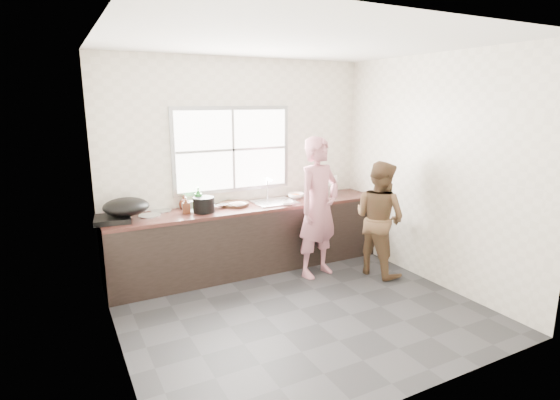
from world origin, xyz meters
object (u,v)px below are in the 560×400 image
cutting_board (234,204)px  black_pot (204,205)px  bottle_brown_tall (186,206)px  pot_lid_left (150,215)px  bottle_green (198,199)px  bottle_brown_short (184,202)px  pot_lid_right (161,211)px  person_side (379,218)px  plate_food (195,210)px  glass_jar (191,206)px  bowl_crabs (296,196)px  bowl_held (288,203)px  woman (318,212)px  bowl_mince (238,205)px  burner (113,219)px  wok (126,207)px  dish_rack (322,184)px

cutting_board → black_pot: (-0.45, -0.15, 0.07)m
bottle_brown_tall → pot_lid_left: (-0.41, 0.07, -0.08)m
bottle_green → bottle_brown_tall: size_ratio=1.66×
cutting_board → bottle_brown_short: bottle_brown_short is taller
pot_lid_right → bottle_brown_short: bearing=-0.5°
person_side → bottle_green: 2.26m
plate_food → glass_jar: 0.09m
plate_food → bottle_green: bottle_green is taller
bowl_crabs → glass_jar: glass_jar is taller
bowl_crabs → bowl_held: bowl_held is taller
woman → bowl_mince: bearing=133.1°
bottle_brown_short → burner: size_ratio=0.41×
bottle_green → pot_lid_right: 0.47m
bottle_brown_short → bottle_brown_tall: bearing=-100.1°
woman → bottle_brown_short: size_ratio=10.50×
woman → black_pot: bearing=145.1°
wok → bowl_held: bearing=-6.3°
bottle_brown_short → pot_lid_left: 0.49m
plate_food → pot_lid_right: plate_food is taller
person_side → bowl_crabs: bearing=21.7°
cutting_board → plate_food: 0.54m
bowl_mince → bowl_crabs: (0.90, 0.09, 0.00)m
bowl_crabs → bottle_brown_tall: size_ratio=1.00×
bottle_green → glass_jar: size_ratio=2.64×
bottle_green → woman: bearing=-24.0°
bottle_green → pot_lid_right: bottle_green is taller
burner → pot_lid_right: size_ratio=1.52×
woman → bottle_green: (-1.34, 0.60, 0.19)m
bottle_brown_short → burner: 0.89m
black_pot → burner: black_pot is taller
bowl_crabs → dish_rack: 0.53m
burner → pot_lid_left: bearing=8.5°
cutting_board → bowl_held: bearing=-26.2°
black_pot → glass_jar: size_ratio=2.30×
wok → cutting_board: bearing=3.7°
bowl_crabs → wok: (-2.23, -0.08, 0.13)m
bottle_green → wok: 0.84m
bowl_mince → bottle_brown_tall: (-0.66, 0.01, 0.06)m
bowl_crabs → dish_rack: dish_rack is taller
black_pot → wok: 0.88m
plate_food → pot_lid_right: size_ratio=0.90×
bottle_brown_tall → burner: 0.83m
bowl_crabs → bottle_brown_short: (-1.51, 0.14, 0.05)m
glass_jar → pot_lid_right: glass_jar is taller
plate_food → bottle_green: (0.05, 0.00, 0.14)m
bottle_green → glass_jar: (-0.08, 0.07, -0.09)m
bowl_mince → plate_food: bowl_mince is taller
plate_food → burner: bearing=-177.6°
bowl_crabs → plate_food: (-1.44, -0.04, -0.02)m
black_pot → burner: bearing=176.2°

